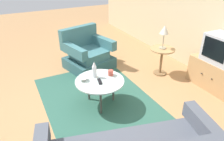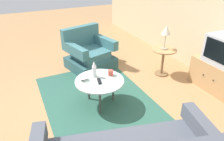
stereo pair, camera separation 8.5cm
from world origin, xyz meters
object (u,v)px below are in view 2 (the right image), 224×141
Objects in this scene: armchair at (89,54)px; tv_remote_dark at (99,81)px; television at (224,50)px; bowl at (83,79)px; side_table at (163,56)px; coffee_table at (100,82)px; vase at (94,69)px; mug at (111,73)px; tv_stand at (216,76)px; table_lamp at (166,32)px.

armchair reaches higher than tv_remote_dark.
bowl is (-0.61, -2.36, -0.29)m from television.
coffee_table is at bearing -75.99° from side_table.
vase is at bearing 59.39° from armchair.
television reaches higher than vase.
mug is 0.28m from tv_remote_dark.
vase is at bearing -106.41° from tv_stand.
table_lamp is at bearing 127.15° from armchair.
coffee_table is at bearing -103.12° from television.
bowl is (0.28, -1.81, 0.08)m from side_table.
side_table is (1.00, 1.25, 0.11)m from armchair.
mug is at bearing -75.84° from table_lamp.
tv_stand is (1.89, 1.79, -0.04)m from armchair.
coffee_table is 1.71m from table_lamp.
armchair is 3.88× the size of vase.
mug is at bearing 75.47° from vase.
mug is (0.33, -1.35, 0.09)m from side_table.
bowl is (-0.11, -0.23, 0.07)m from coffee_table.
side_table is at bearing 103.63° from mug.
bowl is at bearing -95.60° from mug.
bowl is at bearing -81.19° from side_table.
bowl is (-0.05, -0.47, -0.02)m from mug.
tv_stand is at bearing 73.59° from vase.
side_table reaches higher than mug.
side_table is at bearing -148.89° from tv_stand.
bowl is (0.30, -1.82, -0.44)m from table_lamp.
armchair is at bearing -136.31° from television.
armchair is at bearing -128.58° from side_table.
side_table is 2.03× the size of vase.
coffee_table is at bearing 12.95° from vase.
vase reaches higher than side_table.
tv_remote_dark is at bearing 2.82° from vase.
mug reaches higher than tv_stand.
tv_stand is at bearing 73.34° from mug.
tv_remote_dark reaches higher than coffee_table.
table_lamp is 1.68× the size of vase.
armchair is at bearing -136.56° from tv_stand.
tv_remote_dark is (0.05, -0.02, 0.05)m from coffee_table.
television is 2.26m from vase.
table_lamp is (0.98, 1.26, 0.63)m from armchair.
side_table is 1.39m from mug.
tv_remote_dark is at bearing 61.63° from armchair.
armchair is 6.25× the size of tv_remote_dark.
tv_stand is at bearing -90.00° from television.
bowl is 0.27m from tv_remote_dark.
tv_stand is 1.68× the size of television.
side_table reaches higher than tv_remote_dark.
vase is at bearing -80.40° from table_lamp.
tv_remote_dark is (0.44, -1.60, 0.06)m from side_table.
tv_stand is at bearing 76.78° from coffee_table.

